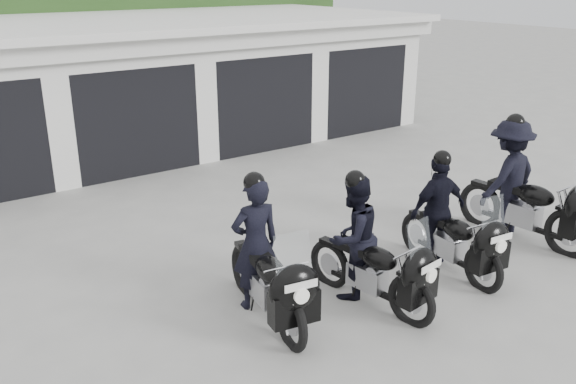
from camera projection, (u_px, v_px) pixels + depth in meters
ground at (296, 274)px, 8.57m from camera, size 80.00×80.00×0.00m
garage_block at (94, 89)px, 14.27m from camera, size 16.40×6.80×2.96m
background_vegetation at (46, 17)px, 17.74m from camera, size 20.00×3.90×5.80m
police_bike_a at (265, 262)px, 7.28m from camera, size 0.84×2.09×1.83m
police_bike_b at (363, 247)px, 7.66m from camera, size 0.88×2.02×1.76m
police_bike_c at (445, 219)px, 8.55m from camera, size 1.00×2.00×1.74m
police_bike_d at (518, 185)px, 9.53m from camera, size 1.25×2.33×2.02m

